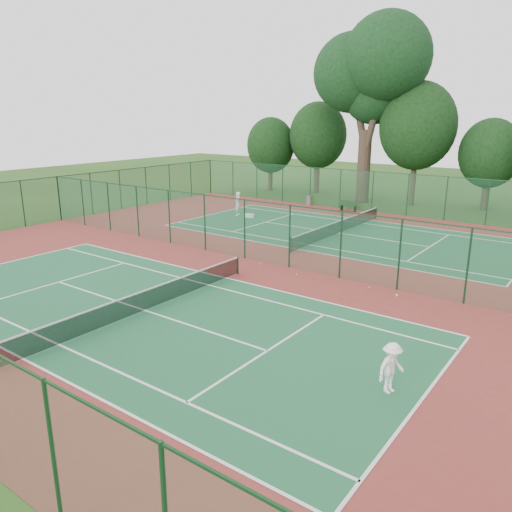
# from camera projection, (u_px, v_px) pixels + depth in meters

# --- Properties ---
(ground) EXTENTS (120.00, 120.00, 0.00)m
(ground) POSITION_uv_depth(u_px,v_px,m) (266.00, 263.00, 28.36)
(ground) COLOR #264A17
(ground) RESTS_ON ground
(red_pad) EXTENTS (40.00, 36.00, 0.01)m
(red_pad) POSITION_uv_depth(u_px,v_px,m) (266.00, 263.00, 28.36)
(red_pad) COLOR maroon
(red_pad) RESTS_ON ground
(court_near) EXTENTS (23.77, 10.97, 0.01)m
(court_near) POSITION_uv_depth(u_px,v_px,m) (145.00, 311.00, 21.38)
(court_near) COLOR #1C5A35
(court_near) RESTS_ON red_pad
(court_far) EXTENTS (23.77, 10.97, 0.01)m
(court_far) POSITION_uv_depth(u_px,v_px,m) (339.00, 233.00, 35.34)
(court_far) COLOR #1B5731
(court_far) RESTS_ON red_pad
(fence_north) EXTENTS (40.00, 0.09, 3.50)m
(fence_north) POSITION_uv_depth(u_px,v_px,m) (390.00, 193.00, 41.84)
(fence_north) COLOR #1C5433
(fence_north) RESTS_ON ground
(fence_west) EXTENTS (0.09, 36.00, 3.50)m
(fence_west) POSITION_uv_depth(u_px,v_px,m) (59.00, 198.00, 39.28)
(fence_west) COLOR #1A4F31
(fence_west) RESTS_ON ground
(fence_divider) EXTENTS (40.00, 0.09, 3.50)m
(fence_divider) POSITION_uv_depth(u_px,v_px,m) (266.00, 233.00, 27.88)
(fence_divider) COLOR #1A4E30
(fence_divider) RESTS_ON ground
(tennis_net_near) EXTENTS (0.10, 12.90, 0.97)m
(tennis_net_near) POSITION_uv_depth(u_px,v_px,m) (145.00, 299.00, 21.24)
(tennis_net_near) COLOR #14381E
(tennis_net_near) RESTS_ON ground
(tennis_net_far) EXTENTS (0.10, 12.90, 0.97)m
(tennis_net_far) POSITION_uv_depth(u_px,v_px,m) (340.00, 226.00, 35.19)
(tennis_net_far) COLOR #153B22
(tennis_net_far) RESTS_ON ground
(player_near) EXTENTS (0.90, 1.18, 1.61)m
(player_near) POSITION_uv_depth(u_px,v_px,m) (391.00, 368.00, 14.90)
(player_near) COLOR white
(player_near) RESTS_ON court_near
(player_far) EXTENTS (0.68, 0.83, 1.97)m
(player_far) POSITION_uv_depth(u_px,v_px,m) (238.00, 204.00, 41.32)
(player_far) COLOR white
(player_far) RESTS_ON court_far
(trash_bin) EXTENTS (0.53, 0.53, 0.91)m
(trash_bin) POSITION_uv_depth(u_px,v_px,m) (309.00, 201.00, 46.10)
(trash_bin) COLOR slate
(trash_bin) RESTS_ON red_pad
(bench) EXTENTS (1.62, 0.52, 0.99)m
(bench) POSITION_uv_depth(u_px,v_px,m) (348.00, 205.00, 43.27)
(bench) COLOR #123419
(bench) RESTS_ON red_pad
(kit_bag) EXTENTS (0.88, 0.57, 0.31)m
(kit_bag) POSITION_uv_depth(u_px,v_px,m) (249.00, 216.00, 40.73)
(kit_bag) COLOR white
(kit_bag) RESTS_ON red_pad
(stray_ball_a) EXTENTS (0.07, 0.07, 0.07)m
(stray_ball_a) POSITION_uv_depth(u_px,v_px,m) (370.00, 287.00, 24.16)
(stray_ball_a) COLOR gold
(stray_ball_a) RESTS_ON red_pad
(stray_ball_b) EXTENTS (0.06, 0.06, 0.06)m
(stray_ball_b) POSITION_uv_depth(u_px,v_px,m) (297.00, 274.00, 26.15)
(stray_ball_b) COLOR #DAF338
(stray_ball_b) RESTS_ON red_pad
(stray_ball_c) EXTENTS (0.07, 0.07, 0.07)m
(stray_ball_c) POSITION_uv_depth(u_px,v_px,m) (260.00, 263.00, 28.12)
(stray_ball_c) COLOR #C8DE33
(stray_ball_c) RESTS_ON red_pad
(big_tree) EXTENTS (10.93, 8.00, 16.79)m
(big_tree) POSITION_uv_depth(u_px,v_px,m) (372.00, 71.00, 44.85)
(big_tree) COLOR #35261D
(big_tree) RESTS_ON ground
(evergreen_row) EXTENTS (39.00, 5.00, 12.00)m
(evergreen_row) POSITION_uv_depth(u_px,v_px,m) (419.00, 204.00, 46.88)
(evergreen_row) COLOR black
(evergreen_row) RESTS_ON ground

